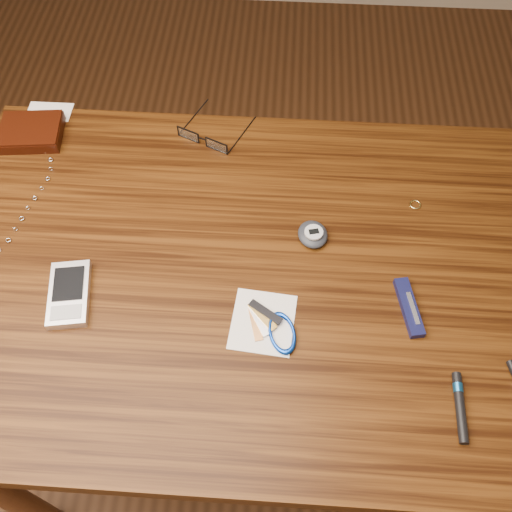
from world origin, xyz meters
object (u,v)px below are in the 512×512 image
Objects in this scene: wallet_and_card at (31,132)px; pocket_knife at (409,307)px; notepad_keys at (272,327)px; eyeglasses at (204,138)px; pda_phone at (69,294)px; pedometer at (313,234)px; desk at (242,299)px.

wallet_and_card is 0.76m from pocket_knife.
notepad_keys is at bearing -38.26° from wallet_and_card.
wallet_and_card is 0.33m from eyeglasses.
wallet_and_card is 1.21× the size of pda_phone.
pedometer is 0.65× the size of pocket_knife.
desk is 0.16m from notepad_keys.
wallet_and_card reaches higher than pedometer.
wallet_and_card reaches higher than notepad_keys.
eyeglasses reaches higher than pocket_knife.
pocket_knife is at bearing -12.29° from desk.
wallet_and_card is 1.00× the size of eyeglasses.
pda_phone is (-0.17, -0.35, -0.00)m from eyeglasses.
pedometer is at bearing -45.24° from eyeglasses.
pocket_knife is (0.36, -0.33, -0.00)m from eyeglasses.
pocket_knife reaches higher than notepad_keys.
pda_phone is 0.32m from notepad_keys.
wallet_and_card is at bearing 159.21° from pedometer.
pedometer is 0.18m from notepad_keys.
pedometer is at bearing 19.88° from pda_phone.
pocket_knife reaches higher than desk.
pocket_knife is (0.15, -0.13, -0.00)m from pedometer.
desk is 0.31m from eyeglasses.
pda_phone is 0.40m from pedometer.
eyeglasses is 0.29m from pedometer.
notepad_keys is (0.48, -0.38, -0.01)m from wallet_and_card.
eyeglasses is at bearing 108.27° from desk.
pocket_knife is at bearing -25.68° from wallet_and_card.
pda_phone is 1.18× the size of pocket_knife.
pedometer reaches higher than pda_phone.
eyeglasses is (0.33, 0.00, -0.00)m from wallet_and_card.
eyeglasses is at bearing 63.30° from pda_phone.
pocket_knife is at bearing 12.36° from notepad_keys.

